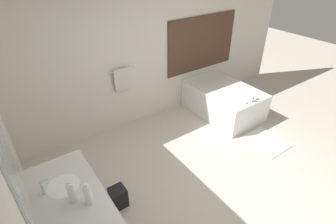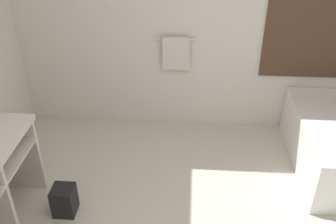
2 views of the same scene
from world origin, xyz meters
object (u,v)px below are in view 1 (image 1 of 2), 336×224
Objects in this scene: water_bottle_2 at (72,192)px; waste_bin at (118,197)px; water_bottle_1 at (88,194)px; bathtub at (223,99)px.

waste_bin is (0.57, 0.38, -0.85)m from water_bottle_2.
water_bottle_2 is (-0.12, 0.11, 0.00)m from water_bottle_1.
bathtub is at bearing 17.40° from waste_bin.
bathtub is 3.59m from water_bottle_1.
water_bottle_2 is 0.92× the size of waste_bin.
water_bottle_2 is 1.10m from waste_bin.
bathtub is 3.66m from water_bottle_2.
bathtub is 2.93m from waste_bin.
waste_bin is (0.45, 0.49, -0.85)m from water_bottle_1.
water_bottle_1 reaches higher than waste_bin.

